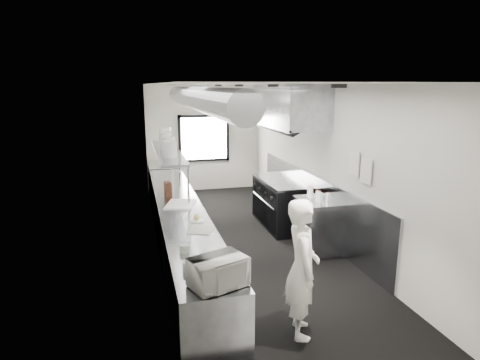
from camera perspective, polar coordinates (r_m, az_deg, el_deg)
floor at (r=7.59m, az=0.30°, el=-8.52°), size 3.00×8.00×0.01m
ceiling at (r=7.06m, az=0.33°, el=13.14°), size 3.00×8.00×0.01m
wall_back at (r=11.06m, az=-5.00°, el=5.75°), size 3.00×0.02×2.80m
wall_front at (r=3.63m, az=16.91°, el=-9.98°), size 3.00×0.02×2.80m
wall_left at (r=6.97m, az=-11.69°, el=1.29°), size 0.02×8.00×2.80m
wall_right at (r=7.71m, az=11.17°, el=2.41°), size 0.02×8.00×2.80m
wall_cladding at (r=8.16m, az=9.88°, el=-3.09°), size 0.03×5.50×1.10m
hvac_duct at (r=7.32m, az=-5.90°, el=11.10°), size 0.40×6.40×0.40m
service_window at (r=11.03m, az=-4.97°, el=5.73°), size 1.36×0.05×1.25m
exhaust_hood at (r=8.08m, az=6.69°, el=10.12°), size 0.81×2.20×0.88m
prep_counter at (r=6.77m, az=-8.12°, el=-7.28°), size 0.70×6.00×0.90m
pass_shelf at (r=7.95m, az=-9.90°, el=3.77°), size 0.45×3.00×0.68m
range at (r=8.37m, az=5.97°, el=-3.12°), size 0.88×1.60×0.94m
bottle_station at (r=7.19m, az=10.71°, el=-6.17°), size 0.65×0.80×0.90m
far_work_table at (r=10.32m, az=-10.46°, el=-0.31°), size 0.70×1.20×0.90m
notice_sheet_a at (r=6.62m, az=15.47°, el=2.23°), size 0.02×0.28×0.38m
notice_sheet_b at (r=6.33m, az=17.00°, el=1.20°), size 0.02×0.28×0.38m
line_cook at (r=4.74m, az=8.55°, el=-11.91°), size 0.51×0.65×1.59m
microwave at (r=4.03m, az=-3.06°, el=-12.56°), size 0.58×0.51×0.29m
deli_tub_a at (r=4.41m, az=-7.06°, el=-11.68°), size 0.15×0.15×0.10m
deli_tub_b at (r=4.87m, az=-7.61°, el=-9.28°), size 0.16×0.16×0.09m
newspaper at (r=5.56m, az=-5.44°, el=-6.80°), size 0.42×0.46×0.01m
small_plate at (r=5.91m, az=-5.97°, el=-5.58°), size 0.25×0.25×0.02m
pastry at (r=5.89m, az=-5.98°, el=-5.10°), size 0.09×0.09×0.09m
cutting_board at (r=6.73m, az=-8.20°, el=-3.30°), size 0.58×0.67×0.02m
knife_block at (r=7.26m, az=-9.92°, el=-1.23°), size 0.12×0.23×0.24m
plate_stack_a at (r=7.17m, az=-9.59°, el=4.20°), size 0.25×0.25×0.28m
plate_stack_b at (r=7.64m, az=-9.77°, el=4.79°), size 0.28×0.28×0.29m
plate_stack_c at (r=8.05m, az=-10.23°, el=5.30°), size 0.28×0.28×0.33m
plate_stack_d at (r=8.55m, az=-10.28°, el=5.91°), size 0.27×0.27×0.38m
squeeze_bottle_a at (r=6.72m, az=12.04°, el=-2.67°), size 0.08×0.08×0.20m
squeeze_bottle_b at (r=6.86m, az=10.97°, el=-2.41°), size 0.08×0.08×0.18m
squeeze_bottle_c at (r=6.97m, az=10.61°, el=-2.17°), size 0.06×0.06×0.17m
squeeze_bottle_d at (r=7.16m, az=9.77°, el=-1.62°), size 0.08×0.08×0.20m
squeeze_bottle_e at (r=7.23m, az=9.48°, el=-1.57°), size 0.06×0.06×0.17m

